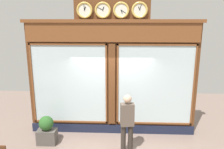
# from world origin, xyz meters

# --- Properties ---
(shop_facade) EXTENTS (5.38, 0.42, 4.21)m
(shop_facade) POSITION_xyz_m (-0.00, -0.12, 1.86)
(shop_facade) COLOR #5B3319
(shop_facade) RESTS_ON ground_plane
(pedestrian) EXTENTS (0.39, 0.27, 1.69)m
(pedestrian) POSITION_xyz_m (-0.46, 1.12, 0.93)
(pedestrian) COLOR #312A24
(pedestrian) RESTS_ON ground_plane
(planter_box) EXTENTS (0.56, 0.36, 0.44)m
(planter_box) POSITION_xyz_m (1.91, 0.76, 0.22)
(planter_box) COLOR #4C4742
(planter_box) RESTS_ON ground_plane
(planter_shrub) EXTENTS (0.43, 0.43, 0.43)m
(planter_shrub) POSITION_xyz_m (1.91, 0.76, 0.66)
(planter_shrub) COLOR #285623
(planter_shrub) RESTS_ON planter_box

